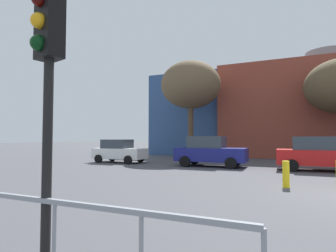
{
  "coord_description": "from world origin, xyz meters",
  "views": [
    {
      "loc": [
        -2.79,
        -9.49,
        1.76
      ],
      "look_at": [
        -10.8,
        8.83,
        2.67
      ],
      "focal_mm": 28.77,
      "sensor_mm": 36.0,
      "label": 1
    }
  ],
  "objects_px": {
    "parked_car_1": "(210,151)",
    "traffic_light_near_left": "(47,64)",
    "parked_car_0": "(119,151)",
    "bare_tree_2": "(191,85)",
    "bollard_yellow_1": "(286,174)",
    "parked_car_2": "(318,154)"
  },
  "relations": [
    {
      "from": "traffic_light_near_left",
      "to": "parked_car_2",
      "type": "bearing_deg",
      "value": 177.21
    },
    {
      "from": "parked_car_0",
      "to": "bare_tree_2",
      "type": "relative_size",
      "value": 0.46
    },
    {
      "from": "parked_car_0",
      "to": "traffic_light_near_left",
      "type": "distance_m",
      "value": 16.52
    },
    {
      "from": "parked_car_0",
      "to": "bollard_yellow_1",
      "type": "xyz_separation_m",
      "value": [
        11.13,
        -5.99,
        -0.36
      ]
    },
    {
      "from": "parked_car_0",
      "to": "bare_tree_2",
      "type": "height_order",
      "value": "bare_tree_2"
    },
    {
      "from": "parked_car_0",
      "to": "bollard_yellow_1",
      "type": "height_order",
      "value": "parked_car_0"
    },
    {
      "from": "parked_car_2",
      "to": "bare_tree_2",
      "type": "relative_size",
      "value": 0.51
    },
    {
      "from": "parked_car_1",
      "to": "traffic_light_near_left",
      "type": "height_order",
      "value": "traffic_light_near_left"
    },
    {
      "from": "bare_tree_2",
      "to": "bollard_yellow_1",
      "type": "xyz_separation_m",
      "value": [
        7.44,
        -11.34,
        -5.86
      ]
    },
    {
      "from": "traffic_light_near_left",
      "to": "parked_car_0",
      "type": "bearing_deg",
      "value": -134.95
    },
    {
      "from": "parked_car_2",
      "to": "parked_car_1",
      "type": "bearing_deg",
      "value": -180.0
    },
    {
      "from": "parked_car_2",
      "to": "traffic_light_near_left",
      "type": "distance_m",
      "value": 14.87
    },
    {
      "from": "parked_car_0",
      "to": "parked_car_2",
      "type": "height_order",
      "value": "parked_car_2"
    },
    {
      "from": "parked_car_2",
      "to": "bare_tree_2",
      "type": "distance_m",
      "value": 11.82
    },
    {
      "from": "bollard_yellow_1",
      "to": "parked_car_0",
      "type": "bearing_deg",
      "value": 151.71
    },
    {
      "from": "bare_tree_2",
      "to": "parked_car_2",
      "type": "bearing_deg",
      "value": -30.61
    },
    {
      "from": "parked_car_0",
      "to": "bare_tree_2",
      "type": "xyz_separation_m",
      "value": [
        3.69,
        5.35,
        5.5
      ]
    },
    {
      "from": "traffic_light_near_left",
      "to": "bare_tree_2",
      "type": "height_order",
      "value": "bare_tree_2"
    },
    {
      "from": "parked_car_0",
      "to": "bare_tree_2",
      "type": "distance_m",
      "value": 8.52
    },
    {
      "from": "parked_car_1",
      "to": "parked_car_2",
      "type": "relative_size",
      "value": 1.02
    },
    {
      "from": "bare_tree_2",
      "to": "bollard_yellow_1",
      "type": "height_order",
      "value": "bare_tree_2"
    },
    {
      "from": "parked_car_0",
      "to": "bollard_yellow_1",
      "type": "bearing_deg",
      "value": -28.29
    }
  ]
}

